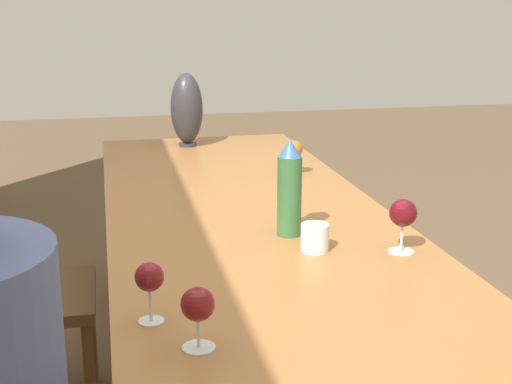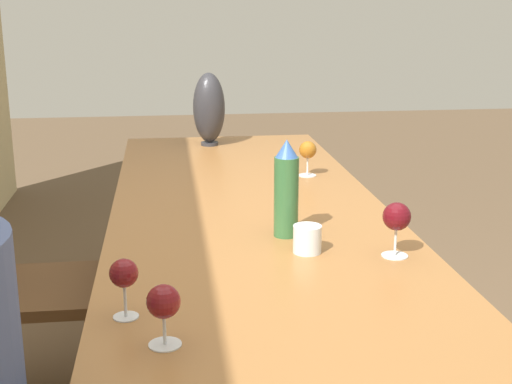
# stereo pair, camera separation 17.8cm
# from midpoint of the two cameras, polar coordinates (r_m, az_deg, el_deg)

# --- Properties ---
(dining_table) EXTENTS (3.13, 0.91, 0.75)m
(dining_table) POSITION_cam_midpoint_polar(r_m,az_deg,el_deg) (2.10, 2.88, -5.18)
(dining_table) COLOR #936033
(dining_table) RESTS_ON ground_plane
(water_bottle) EXTENTS (0.07, 0.07, 0.29)m
(water_bottle) POSITION_cam_midpoint_polar(r_m,az_deg,el_deg) (2.05, 4.95, 0.12)
(water_bottle) COLOR #336638
(water_bottle) RESTS_ON dining_table
(water_tumbler) EXTENTS (0.08, 0.08, 0.08)m
(water_tumbler) POSITION_cam_midpoint_polar(r_m,az_deg,el_deg) (1.95, 6.74, -3.79)
(water_tumbler) COLOR silver
(water_tumbler) RESTS_ON dining_table
(vase) EXTENTS (0.15, 0.15, 0.34)m
(vase) POSITION_cam_midpoint_polar(r_m,az_deg,el_deg) (3.34, -2.26, 6.71)
(vase) COLOR #2D2D33
(vase) RESTS_ON dining_table
(wine_glass_0) EXTENTS (0.07, 0.07, 0.13)m
(wine_glass_0) POSITION_cam_midpoint_polar(r_m,az_deg,el_deg) (1.42, -3.82, -8.95)
(wine_glass_0) COLOR silver
(wine_glass_0) RESTS_ON dining_table
(wine_glass_1) EXTENTS (0.06, 0.06, 0.13)m
(wine_glass_1) POSITION_cam_midpoint_polar(r_m,az_deg,el_deg) (1.54, -7.28, -6.66)
(wine_glass_1) COLOR silver
(wine_glass_1) RESTS_ON dining_table
(wine_glass_2) EXTENTS (0.07, 0.07, 0.14)m
(wine_glass_2) POSITION_cam_midpoint_polar(r_m,az_deg,el_deg) (2.78, 6.00, 3.26)
(wine_glass_2) COLOR silver
(wine_glass_2) RESTS_ON dining_table
(wine_glass_3) EXTENTS (0.08, 0.08, 0.15)m
(wine_glass_3) POSITION_cam_midpoint_polar(r_m,az_deg,el_deg) (1.94, 13.78, -2.06)
(wine_glass_3) COLOR silver
(wine_glass_3) RESTS_ON dining_table
(chair_far) EXTENTS (0.44, 0.44, 0.98)m
(chair_far) POSITION_cam_midpoint_polar(r_m,az_deg,el_deg) (2.56, -16.95, -6.12)
(chair_far) COLOR brown
(chair_far) RESTS_ON ground_plane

